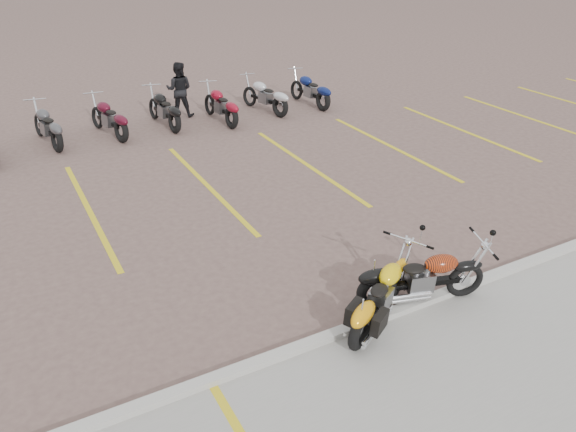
{
  "coord_description": "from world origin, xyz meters",
  "views": [
    {
      "loc": [
        -4.08,
        -7.41,
        5.49
      ],
      "look_at": [
        0.24,
        0.51,
        0.75
      ],
      "focal_mm": 35.0,
      "sensor_mm": 36.0,
      "label": 1
    }
  ],
  "objects": [
    {
      "name": "person_b",
      "position": [
        1.25,
        9.43,
        0.85
      ],
      "size": [
        1.04,
        0.97,
        1.7
      ],
      "primitive_type": "imported",
      "rotation": [
        0.0,
        0.0,
        2.61
      ],
      "color": "black",
      "rests_on": "ground"
    },
    {
      "name": "flame_cruiser",
      "position": [
        1.29,
        -1.89,
        0.44
      ],
      "size": [
        2.1,
        0.75,
        0.89
      ],
      "rotation": [
        0.08,
        0.0,
        -0.29
      ],
      "color": "black",
      "rests_on": "ground"
    },
    {
      "name": "bg_bike_row",
      "position": [
        -2.03,
        8.45,
        0.55
      ],
      "size": [
        15.78,
        2.07,
        1.1
      ],
      "color": "black",
      "rests_on": "ground"
    },
    {
      "name": "curb",
      "position": [
        0.0,
        -2.0,
        0.06
      ],
      "size": [
        60.0,
        0.18,
        0.12
      ],
      "primitive_type": "cube",
      "color": "#ADAAA3",
      "rests_on": "ground"
    },
    {
      "name": "yellow_cruiser",
      "position": [
        0.44,
        -1.99,
        0.42
      ],
      "size": [
        1.85,
        1.16,
        0.85
      ],
      "rotation": [
        0.07,
        0.0,
        0.53
      ],
      "color": "black",
      "rests_on": "ground"
    },
    {
      "name": "ground",
      "position": [
        0.0,
        0.0,
        0.0
      ],
      "size": [
        100.0,
        100.0,
        0.0
      ],
      "primitive_type": "plane",
      "color": "#735A52",
      "rests_on": "ground"
    },
    {
      "name": "parking_stripes",
      "position": [
        0.0,
        4.0,
        0.0
      ],
      "size": [
        38.0,
        5.5,
        0.01
      ],
      "primitive_type": null,
      "color": "gold",
      "rests_on": "ground"
    }
  ]
}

